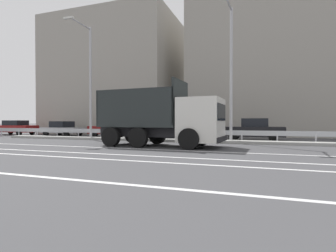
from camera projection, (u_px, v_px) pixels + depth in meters
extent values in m
plane|color=#424244|center=(161.00, 145.00, 15.17)|extent=(320.00, 320.00, 0.00)
cube|color=silver|center=(146.00, 149.00, 12.80)|extent=(51.90, 0.16, 0.01)
cube|color=silver|center=(123.00, 155.00, 10.64)|extent=(51.90, 0.16, 0.01)
cube|color=silver|center=(104.00, 159.00, 9.39)|extent=(51.90, 0.16, 0.01)
cube|color=silver|center=(34.00, 176.00, 6.47)|extent=(51.90, 0.16, 0.01)
cube|color=gray|center=(175.00, 140.00, 17.65)|extent=(28.54, 1.10, 0.18)
cube|color=#9EA0A5|center=(179.00, 132.00, 18.42)|extent=(51.90, 0.04, 0.32)
cylinder|color=#ADADB2|center=(1.00, 133.00, 24.10)|extent=(0.09, 0.09, 0.62)
cylinder|color=#ADADB2|center=(19.00, 133.00, 23.39)|extent=(0.09, 0.09, 0.62)
cylinder|color=#ADADB2|center=(37.00, 134.00, 22.68)|extent=(0.09, 0.09, 0.62)
cylinder|color=#ADADB2|center=(57.00, 134.00, 21.97)|extent=(0.09, 0.09, 0.62)
cylinder|color=#ADADB2|center=(78.00, 134.00, 21.26)|extent=(0.09, 0.09, 0.62)
cylinder|color=#ADADB2|center=(101.00, 135.00, 20.55)|extent=(0.09, 0.09, 0.62)
cylinder|color=#ADADB2|center=(125.00, 135.00, 19.84)|extent=(0.09, 0.09, 0.62)
cylinder|color=#ADADB2|center=(151.00, 136.00, 19.13)|extent=(0.09, 0.09, 0.62)
cylinder|color=#ADADB2|center=(179.00, 136.00, 18.42)|extent=(0.09, 0.09, 0.62)
cylinder|color=#ADADB2|center=(209.00, 137.00, 17.71)|extent=(0.09, 0.09, 0.62)
cylinder|color=#ADADB2|center=(242.00, 138.00, 17.01)|extent=(0.09, 0.09, 0.62)
cylinder|color=#ADADB2|center=(277.00, 138.00, 16.30)|extent=(0.09, 0.09, 0.62)
cylinder|color=#ADADB2|center=(316.00, 139.00, 15.59)|extent=(0.09, 0.09, 0.62)
cube|color=silver|center=(202.00, 120.00, 13.60)|extent=(2.14, 2.57, 2.24)
cube|color=black|center=(222.00, 112.00, 13.21)|extent=(0.11, 2.14, 0.84)
cube|color=black|center=(222.00, 139.00, 13.22)|extent=(0.19, 2.44, 0.24)
cube|color=black|center=(143.00, 132.00, 14.87)|extent=(4.83, 1.55, 0.53)
cube|color=#232828|center=(143.00, 126.00, 14.86)|extent=(4.68, 2.57, 0.12)
cube|color=#232828|center=(151.00, 109.00, 15.91)|extent=(4.59, 0.28, 1.92)
cube|color=#232828|center=(133.00, 107.00, 13.78)|extent=(4.59, 0.28, 1.92)
cube|color=#232828|center=(180.00, 103.00, 14.01)|extent=(0.19, 2.39, 2.40)
cube|color=#232828|center=(109.00, 109.00, 15.67)|extent=(0.19, 2.39, 1.92)
cylinder|color=black|center=(202.00, 136.00, 14.86)|extent=(1.05, 0.36, 1.04)
cylinder|color=black|center=(189.00, 139.00, 12.59)|extent=(1.05, 0.36, 1.04)
cylinder|color=black|center=(157.00, 135.00, 15.87)|extent=(1.05, 0.36, 1.04)
cylinder|color=black|center=(138.00, 138.00, 13.60)|extent=(1.05, 0.36, 1.04)
cylinder|color=black|center=(133.00, 135.00, 16.49)|extent=(1.05, 0.36, 1.04)
cylinder|color=black|center=(111.00, 137.00, 14.22)|extent=(1.05, 0.36, 1.04)
cylinder|color=white|center=(124.00, 138.00, 18.95)|extent=(0.16, 0.16, 0.31)
cylinder|color=black|center=(124.00, 134.00, 18.95)|extent=(0.16, 0.16, 0.31)
cylinder|color=white|center=(124.00, 130.00, 18.94)|extent=(0.16, 0.16, 0.31)
cylinder|color=black|center=(124.00, 126.00, 18.94)|extent=(0.16, 0.16, 0.31)
cylinder|color=white|center=(124.00, 121.00, 18.93)|extent=(0.16, 0.16, 0.31)
cylinder|color=#1E4CB2|center=(124.00, 115.00, 18.92)|extent=(0.60, 0.03, 0.60)
cylinder|color=white|center=(124.00, 115.00, 18.92)|extent=(0.65, 0.02, 0.65)
cylinder|color=#ADADB2|center=(91.00, 84.00, 19.76)|extent=(0.18, 0.18, 8.46)
cylinder|color=#ADADB2|center=(80.00, 23.00, 18.51)|extent=(0.20, 2.47, 0.10)
cube|color=silver|center=(69.00, 18.00, 17.33)|extent=(0.71, 0.23, 0.12)
cylinder|color=#ADADB2|center=(231.00, 76.00, 16.40)|extent=(0.18, 0.18, 8.47)
cylinder|color=#ADADB2|center=(229.00, 3.00, 15.39)|extent=(0.23, 2.05, 0.10)
cube|color=maroon|center=(15.00, 129.00, 26.77)|extent=(4.75, 1.77, 0.68)
cube|color=black|center=(16.00, 123.00, 26.72)|extent=(2.01, 1.51, 0.50)
cylinder|color=black|center=(11.00, 132.00, 27.99)|extent=(0.60, 0.21, 0.60)
cylinder|color=black|center=(19.00, 132.00, 25.56)|extent=(0.60, 0.21, 0.60)
cylinder|color=black|center=(32.00, 132.00, 27.07)|extent=(0.60, 0.21, 0.60)
cube|color=#A3A3A8|center=(63.00, 130.00, 24.91)|extent=(4.10, 1.97, 0.51)
cube|color=black|center=(62.00, 124.00, 24.95)|extent=(1.76, 1.65, 0.58)
cylinder|color=black|center=(80.00, 133.00, 25.23)|extent=(0.61, 0.23, 0.60)
cylinder|color=black|center=(67.00, 133.00, 23.67)|extent=(0.61, 0.23, 0.60)
cylinder|color=black|center=(60.00, 132.00, 26.17)|extent=(0.61, 0.23, 0.60)
cylinder|color=black|center=(46.00, 133.00, 24.60)|extent=(0.61, 0.23, 0.60)
cube|color=maroon|center=(113.00, 130.00, 22.91)|extent=(4.26, 2.04, 0.66)
cube|color=black|center=(114.00, 123.00, 22.85)|extent=(1.85, 1.66, 0.53)
cylinder|color=black|center=(95.00, 134.00, 22.66)|extent=(0.61, 0.24, 0.60)
cylinder|color=black|center=(106.00, 133.00, 24.19)|extent=(0.61, 0.24, 0.60)
cylinder|color=black|center=(120.00, 134.00, 21.64)|extent=(0.61, 0.24, 0.60)
cylinder|color=black|center=(130.00, 134.00, 23.16)|extent=(0.61, 0.24, 0.60)
cube|color=black|center=(171.00, 130.00, 21.09)|extent=(4.88, 2.06, 0.75)
cube|color=black|center=(173.00, 122.00, 21.04)|extent=(2.10, 1.65, 0.58)
cylinder|color=black|center=(151.00, 135.00, 20.70)|extent=(0.61, 0.24, 0.60)
cylinder|color=black|center=(157.00, 134.00, 22.28)|extent=(0.61, 0.24, 0.60)
cylinder|color=black|center=(188.00, 135.00, 19.92)|extent=(0.61, 0.24, 0.60)
cylinder|color=black|center=(191.00, 134.00, 21.50)|extent=(0.61, 0.24, 0.60)
cube|color=black|center=(253.00, 131.00, 18.90)|extent=(4.30, 2.04, 0.69)
cube|color=black|center=(255.00, 123.00, 18.84)|extent=(1.83, 1.75, 0.60)
cylinder|color=black|center=(233.00, 137.00, 18.51)|extent=(0.60, 0.21, 0.60)
cylinder|color=black|center=(236.00, 135.00, 20.23)|extent=(0.60, 0.21, 0.60)
cylinder|color=black|center=(273.00, 137.00, 17.57)|extent=(0.60, 0.21, 0.60)
cylinder|color=black|center=(273.00, 136.00, 19.30)|extent=(0.60, 0.21, 0.60)
cube|color=gray|center=(118.00, 78.00, 31.77)|extent=(14.54, 10.94, 13.21)
cube|color=gray|center=(266.00, 73.00, 27.57)|extent=(14.90, 11.20, 13.03)
cube|color=silver|center=(271.00, 98.00, 38.51)|extent=(3.60, 3.60, 9.68)
sphere|color=gold|center=(272.00, 56.00, 38.41)|extent=(3.24, 3.24, 3.24)
cone|color=gold|center=(272.00, 43.00, 38.38)|extent=(0.30, 0.30, 1.20)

